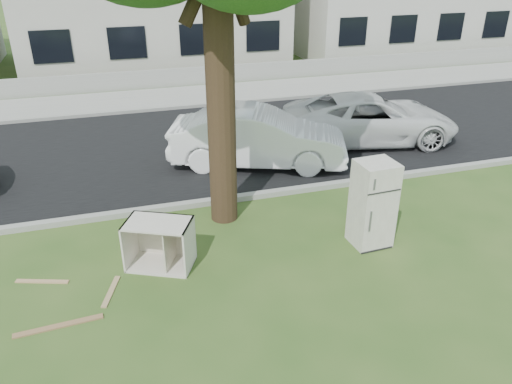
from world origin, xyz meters
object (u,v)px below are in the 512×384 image
object	(u,v)px
cabinet	(160,244)
car_right	(370,118)
fridge	(373,204)
car_center	(258,137)

from	to	relation	value
cabinet	car_right	world-z (taller)	car_right
cabinet	fridge	bearing A→B (deg)	20.05
fridge	cabinet	world-z (taller)	fridge
cabinet	car_right	xyz separation A→B (m)	(6.40, 4.45, 0.24)
car_right	car_center	bearing A→B (deg)	112.33
car_center	cabinet	bearing A→B (deg)	162.94
fridge	car_right	world-z (taller)	fridge
fridge	car_right	bearing A→B (deg)	58.92
fridge	car_right	size ratio (longest dim) A/B	0.34
car_center	car_right	world-z (taller)	car_center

